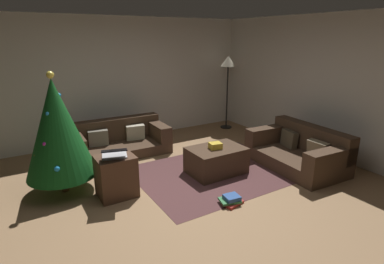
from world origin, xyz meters
name	(u,v)px	position (x,y,z in m)	size (l,w,h in m)	color
ground_plane	(189,197)	(0.00, 0.00, 0.00)	(6.40, 6.40, 0.00)	#93704C
rear_partition	(113,80)	(0.00, 3.14, 1.30)	(6.40, 0.12, 2.60)	silver
corner_partition	(338,88)	(3.14, 0.00, 1.30)	(0.12, 6.40, 2.60)	silver
couch_left	(118,140)	(-0.27, 2.25, 0.25)	(1.85, 0.94, 0.64)	#473323
couch_right	(299,151)	(2.25, -0.02, 0.27)	(1.06, 1.70, 0.69)	#473323
ottoman	(216,160)	(0.82, 0.50, 0.22)	(0.91, 0.64, 0.44)	#473323
gift_box	(215,146)	(0.79, 0.49, 0.48)	(0.19, 0.16, 0.10)	gold
tv_remote	(216,147)	(0.83, 0.53, 0.45)	(0.05, 0.16, 0.02)	black
christmas_tree	(57,129)	(-1.46, 1.13, 0.96)	(0.98, 0.98, 1.76)	brown
side_table	(116,176)	(-0.85, 0.59, 0.30)	(0.52, 0.44, 0.60)	#4C3323
laptop	(114,154)	(-0.87, 0.54, 0.66)	(0.43, 0.49, 0.18)	silver
book_stack	(232,200)	(0.40, -0.45, 0.06)	(0.34, 0.28, 0.12)	#B7332D
corner_lamp	(228,67)	(2.61, 2.56, 1.50)	(0.36, 0.36, 1.75)	black
area_rug	(216,172)	(0.82, 0.50, 0.00)	(2.60, 2.00, 0.01)	#513030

